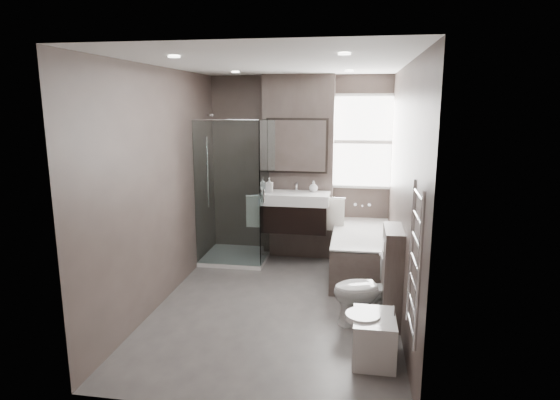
% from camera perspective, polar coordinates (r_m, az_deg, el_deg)
% --- Properties ---
extents(room, '(2.70, 3.90, 2.70)m').
position_cam_1_polar(room, '(4.99, -0.29, 1.20)').
color(room, '#55504E').
rests_on(room, ground).
extents(vanity_pier, '(1.00, 0.25, 2.60)m').
position_cam_1_polar(vanity_pier, '(6.72, 2.24, 3.95)').
color(vanity_pier, '#4D423D').
rests_on(vanity_pier, ground).
extents(vanity, '(0.95, 0.47, 0.66)m').
position_cam_1_polar(vanity, '(6.48, 1.82, -1.38)').
color(vanity, black).
rests_on(vanity, vanity_pier).
extents(mirror_cabinet, '(0.86, 0.08, 0.76)m').
position_cam_1_polar(mirror_cabinet, '(6.52, 2.09, 6.63)').
color(mirror_cabinet, black).
rests_on(mirror_cabinet, vanity_pier).
extents(towel_left, '(0.24, 0.06, 0.44)m').
position_cam_1_polar(towel_left, '(6.56, -3.06, -1.41)').
color(towel_left, white).
rests_on(towel_left, vanity_pier).
extents(towel_right, '(0.24, 0.06, 0.44)m').
position_cam_1_polar(towel_right, '(6.42, 6.76, -1.77)').
color(towel_right, white).
rests_on(towel_right, vanity_pier).
extents(shower_enclosure, '(0.90, 0.90, 2.00)m').
position_cam_1_polar(shower_enclosure, '(6.61, -4.76, -3.38)').
color(shower_enclosure, white).
rests_on(shower_enclosure, ground).
extents(bathtub, '(0.75, 1.60, 0.57)m').
position_cam_1_polar(bathtub, '(6.23, 9.91, -6.15)').
color(bathtub, '#4D423D').
rests_on(bathtub, ground).
extents(window, '(0.98, 0.06, 1.33)m').
position_cam_1_polar(window, '(6.73, 10.06, 7.00)').
color(window, white).
rests_on(window, room).
extents(toilet, '(0.77, 0.58, 0.70)m').
position_cam_1_polar(toilet, '(4.91, 10.56, -10.77)').
color(toilet, white).
rests_on(toilet, ground).
extents(cistern_box, '(0.19, 0.55, 1.00)m').
position_cam_1_polar(cistern_box, '(4.91, 13.46, -9.00)').
color(cistern_box, '#4D423D').
rests_on(cistern_box, ground).
extents(bidet, '(0.43, 0.50, 0.52)m').
position_cam_1_polar(bidet, '(4.32, 11.28, -16.04)').
color(bidet, white).
rests_on(bidet, ground).
extents(towel_radiator, '(0.03, 0.49, 1.10)m').
position_cam_1_polar(towel_radiator, '(3.44, 16.14, -7.27)').
color(towel_radiator, silver).
rests_on(towel_radiator, room).
extents(soap_bottle_a, '(0.09, 0.09, 0.20)m').
position_cam_1_polar(soap_bottle_a, '(6.45, -1.31, 1.84)').
color(soap_bottle_a, white).
rests_on(soap_bottle_a, vanity).
extents(soap_bottle_b, '(0.12, 0.12, 0.15)m').
position_cam_1_polar(soap_bottle_b, '(6.51, 4.10, 1.68)').
color(soap_bottle_b, white).
rests_on(soap_bottle_b, vanity).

